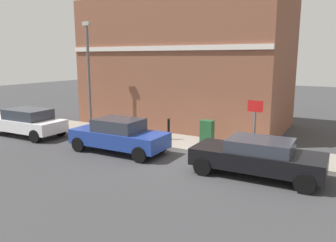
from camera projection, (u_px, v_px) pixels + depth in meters
The scene contains 10 objects.
ground at pixel (198, 161), 13.07m from camera, with size 80.00×80.00×0.00m, color #38383A.
sidewalk at pixel (112, 133), 17.67m from camera, with size 2.40×30.00×0.15m, color gray.
corner_building at pixel (186, 64), 19.62m from camera, with size 6.40×11.50×7.26m.
car_black at pixel (258, 156), 11.31m from camera, with size 1.97×4.44×1.32m.
car_blue at pixel (119, 135), 14.17m from camera, with size 1.82×4.30×1.47m.
car_white at pixel (26, 122), 17.16m from camera, with size 1.94×4.40×1.43m.
utility_cabinet at pixel (207, 134), 14.73m from camera, with size 0.46×0.61×1.15m.
bollard_near_cabinet at pixel (169, 128), 15.80m from camera, with size 0.14×0.14×1.04m.
street_sign at pixel (255, 120), 12.77m from camera, with size 0.08×0.60×2.30m.
lamppost at pixel (89, 72), 17.55m from camera, with size 0.20×0.44×5.72m.
Camera 1 is at (-11.49, -5.14, 4.03)m, focal length 35.27 mm.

